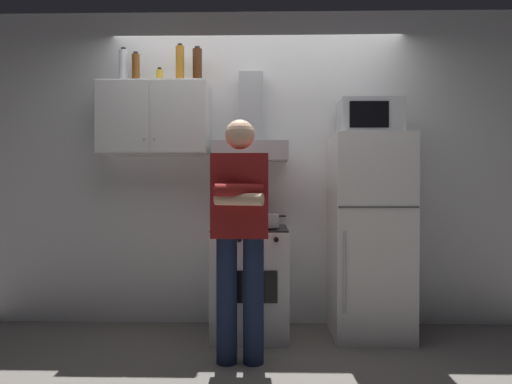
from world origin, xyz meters
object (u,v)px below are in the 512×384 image
object	(u,v)px
upper_cabinet	(155,119)
refrigerator	(369,235)
stove_oven	(250,281)
microwave	(369,118)
person_standing	(240,230)
bottle_spice_jar	(160,76)
bottle_vodka_clear	(124,66)
bottle_beer_brown	(136,68)
bottle_rum_dark	(197,65)
range_hood	(251,137)
bottle_liquor_amber	(180,64)
cooking_pot	(267,221)

from	to	relation	value
upper_cabinet	refrigerator	size ratio (longest dim) A/B	0.56
stove_oven	microwave	world-z (taller)	microwave
upper_cabinet	person_standing	world-z (taller)	upper_cabinet
stove_oven	bottle_spice_jar	size ratio (longest dim) A/B	6.55
stove_oven	refrigerator	world-z (taller)	refrigerator
microwave	bottle_vodka_clear	distance (m)	2.06
upper_cabinet	bottle_beer_brown	world-z (taller)	bottle_beer_brown
upper_cabinet	stove_oven	world-z (taller)	upper_cabinet
bottle_rum_dark	bottle_spice_jar	distance (m)	0.33
range_hood	bottle_liquor_amber	xyz separation A→B (m)	(-0.58, -0.02, 0.60)
stove_oven	range_hood	size ratio (longest dim) A/B	1.17
bottle_vodka_clear	refrigerator	bearing A→B (deg)	-3.55
range_hood	cooking_pot	bearing A→B (deg)	-62.12
upper_cabinet	stove_oven	xyz separation A→B (m)	(0.80, -0.13, -1.32)
bottle_spice_jar	stove_oven	bearing A→B (deg)	-10.98
cooking_pot	bottle_rum_dark	size ratio (longest dim) A/B	1.00
range_hood	bottle_rum_dark	size ratio (longest dim) A/B	2.53
bottle_beer_brown	bottle_vodka_clear	distance (m)	0.11
stove_oven	bottle_liquor_amber	world-z (taller)	bottle_liquor_amber
bottle_spice_jar	bottle_vodka_clear	bearing A→B (deg)	-175.54
stove_oven	refrigerator	xyz separation A→B (m)	(0.95, 0.00, 0.37)
stove_oven	cooking_pot	size ratio (longest dim) A/B	2.95
bottle_beer_brown	bottle_liquor_amber	size ratio (longest dim) A/B	0.80
range_hood	bottle_liquor_amber	size ratio (longest dim) A/B	2.38
bottle_vodka_clear	bottle_spice_jar	bearing A→B (deg)	4.46
upper_cabinet	refrigerator	xyz separation A→B (m)	(1.75, -0.12, -0.95)
range_hood	refrigerator	world-z (taller)	range_hood
range_hood	refrigerator	xyz separation A→B (m)	(0.95, -0.13, -0.80)
microwave	person_standing	size ratio (longest dim) A/B	0.29
refrigerator	stove_oven	bearing A→B (deg)	-179.96
cooking_pot	bottle_liquor_amber	world-z (taller)	bottle_liquor_amber
range_hood	bottle_rum_dark	bearing A→B (deg)	-178.68
microwave	bottle_liquor_amber	bearing A→B (deg)	176.88
person_standing	bottle_rum_dark	size ratio (longest dim) A/B	5.53
microwave	bottle_vodka_clear	world-z (taller)	bottle_vodka_clear
microwave	bottle_spice_jar	xyz separation A→B (m)	(-1.71, 0.13, 0.37)
person_standing	bottle_beer_brown	world-z (taller)	bottle_beer_brown
person_standing	cooking_pot	world-z (taller)	person_standing
range_hood	microwave	world-z (taller)	range_hood
person_standing	bottle_rum_dark	bearing A→B (deg)	118.60
range_hood	refrigerator	bearing A→B (deg)	-7.55
refrigerator	cooking_pot	bearing A→B (deg)	-171.68
microwave	person_standing	world-z (taller)	microwave
upper_cabinet	cooking_pot	world-z (taller)	upper_cabinet
cooking_pot	bottle_rum_dark	xyz separation A→B (m)	(-0.57, 0.24, 1.27)
upper_cabinet	refrigerator	distance (m)	2.00
microwave	bottle_beer_brown	distance (m)	1.95
range_hood	bottle_spice_jar	world-z (taller)	bottle_spice_jar
person_standing	bottle_liquor_amber	bearing A→B (deg)	127.06
stove_oven	bottle_vodka_clear	xyz separation A→B (m)	(-1.06, 0.13, 1.76)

